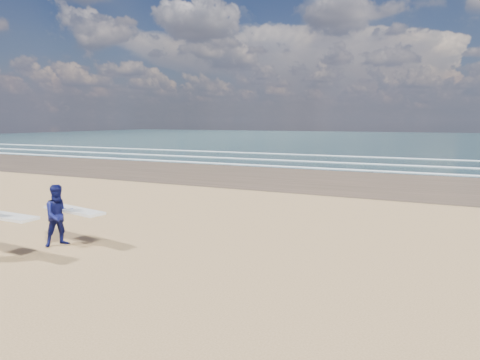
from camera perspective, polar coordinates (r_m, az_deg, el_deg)
The scene contains 1 object.
surfer_far at distance 12.94m, azimuth -22.84°, elevation -4.30°, with size 2.26×1.33×1.72m.
Camera 1 is at (9.81, -7.27, 3.49)m, focal length 32.00 mm.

